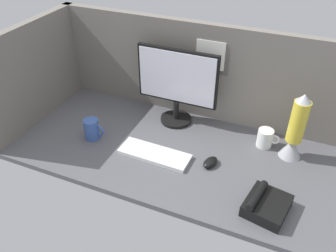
# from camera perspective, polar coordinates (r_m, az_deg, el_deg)

# --- Properties ---
(ground_plane) EXTENTS (1.80, 0.80, 0.03)m
(ground_plane) POSITION_cam_1_polar(r_m,az_deg,el_deg) (1.83, 1.87, -4.29)
(ground_plane) COLOR #515156
(cubicle_wall_back) EXTENTS (1.80, 0.06, 0.56)m
(cubicle_wall_back) POSITION_cam_1_polar(r_m,az_deg,el_deg) (1.97, 6.09, 8.86)
(cubicle_wall_back) COLOR slate
(cubicle_wall_back) RESTS_ON ground_plane
(cubicle_wall_side) EXTENTS (0.05, 0.80, 0.56)m
(cubicle_wall_side) POSITION_cam_1_polar(r_m,az_deg,el_deg) (2.09, -21.14, 8.27)
(cubicle_wall_side) COLOR slate
(cubicle_wall_side) RESTS_ON ground_plane
(monitor) EXTENTS (0.46, 0.18, 0.44)m
(monitor) POSITION_cam_1_polar(r_m,az_deg,el_deg) (1.91, 1.50, 7.15)
(monitor) COLOR black
(monitor) RESTS_ON ground_plane
(keyboard) EXTENTS (0.37, 0.14, 0.02)m
(keyboard) POSITION_cam_1_polar(r_m,az_deg,el_deg) (1.78, -2.24, -4.65)
(keyboard) COLOR silver
(keyboard) RESTS_ON ground_plane
(mouse) EXTENTS (0.08, 0.11, 0.03)m
(mouse) POSITION_cam_1_polar(r_m,az_deg,el_deg) (1.73, 7.00, -5.97)
(mouse) COLOR black
(mouse) RESTS_ON ground_plane
(mug_ceramic_white) EXTENTS (0.12, 0.08, 0.10)m
(mug_ceramic_white) POSITION_cam_1_polar(r_m,az_deg,el_deg) (1.88, 15.76, -1.93)
(mug_ceramic_white) COLOR white
(mug_ceramic_white) RESTS_ON ground_plane
(mug_ceramic_blue) EXTENTS (0.12, 0.08, 0.12)m
(mug_ceramic_blue) POSITION_cam_1_polar(r_m,az_deg,el_deg) (1.91, -12.42, -0.51)
(mug_ceramic_blue) COLOR #38569E
(mug_ceramic_blue) RESTS_ON ground_plane
(lava_lamp) EXTENTS (0.11, 0.11, 0.36)m
(lava_lamp) POSITION_cam_1_polar(r_m,az_deg,el_deg) (1.80, 20.29, -0.88)
(lava_lamp) COLOR #A5A5AD
(lava_lamp) RESTS_ON ground_plane
(desk_phone) EXTENTS (0.20, 0.22, 0.09)m
(desk_phone) POSITION_cam_1_polar(r_m,az_deg,el_deg) (1.56, 15.87, -12.41)
(desk_phone) COLOR black
(desk_phone) RESTS_ON ground_plane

